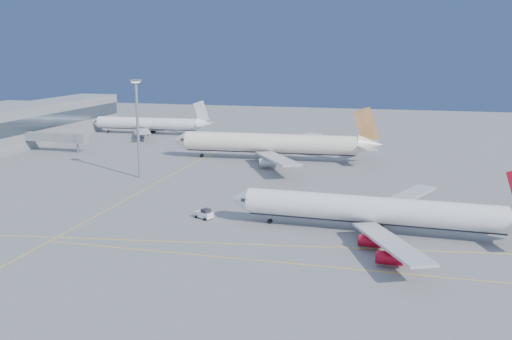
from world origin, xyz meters
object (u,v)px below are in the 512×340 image
Objects in this scene: airliner_virgin at (379,211)px; airliner_etihad at (274,144)px; light_mast at (137,121)px; airliner_third at (150,124)px; pushback_tug at (204,214)px.

airliner_etihad is at bearing 120.10° from airliner_virgin.
light_mast reaches higher than airliner_virgin.
airliner_third reaches higher than pushback_tug.
airliner_virgin is at bearing -64.87° from airliner_etihad.
light_mast reaches higher than airliner_third.
airliner_etihad is at bearing 117.06° from pushback_tug.
airliner_etihad is at bearing 47.72° from light_mast.
light_mast is at bearing -69.14° from airliner_third.
pushback_tug is at bearing -92.80° from airliner_etihad.
airliner_etihad is 78.06m from airliner_third.
airliner_virgin is 151.36m from airliner_third.
airliner_virgin reaches higher than pushback_tug.
airliner_etihad is 47.93m from light_mast.
light_mast is at bearing 155.49° from airliner_virgin.
pushback_tug is at bearing -62.10° from airliner_third.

